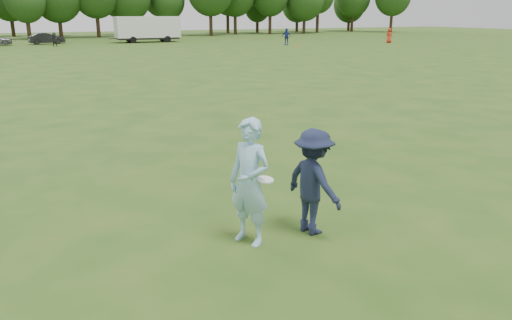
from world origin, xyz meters
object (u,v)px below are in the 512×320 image
object	(u,v)px
field_cone	(297,45)
cargo_trailer	(148,28)
car_f	(47,39)
defender	(313,182)
player_far_b	(286,37)
player_far_c	(389,35)
thrower	(250,182)
player_far_d	(55,39)

from	to	relation	value
field_cone	cargo_trailer	distance (m)	20.17
car_f	defender	bearing A→B (deg)	173.07
player_far_b	player_far_c	bearing A→B (deg)	38.52
defender	player_far_b	bearing A→B (deg)	-40.20
thrower	cargo_trailer	size ratio (longest dim) A/B	0.23
player_far_d	cargo_trailer	xyz separation A→B (m)	(11.50, 3.58, 1.00)
defender	player_far_b	world-z (taller)	player_far_b
thrower	player_far_b	distance (m)	52.53
player_far_b	player_far_d	world-z (taller)	player_far_b
thrower	player_far_b	world-z (taller)	thrower
cargo_trailer	field_cone	bearing A→B (deg)	-49.57
cargo_trailer	car_f	bearing A→B (deg)	173.84
player_far_c	player_far_d	world-z (taller)	player_far_c
player_far_c	car_f	xyz separation A→B (m)	(-38.94, 15.78, -0.23)
player_far_c	car_f	distance (m)	42.01
cargo_trailer	defender	bearing A→B (deg)	-101.51
field_cone	cargo_trailer	size ratio (longest dim) A/B	0.03
player_far_b	cargo_trailer	xyz separation A→B (m)	(-13.17, 12.66, 0.82)
defender	field_cone	size ratio (longest dim) A/B	6.13
player_far_c	cargo_trailer	size ratio (longest dim) A/B	0.20
thrower	car_f	bearing A→B (deg)	152.94
defender	player_far_b	distance (m)	52.06
player_far_c	player_far_b	bearing A→B (deg)	0.34
player_far_b	cargo_trailer	size ratio (longest dim) A/B	0.21
player_far_b	field_cone	bearing A→B (deg)	-46.91
defender	player_far_c	distance (m)	58.52
player_far_c	field_cone	size ratio (longest dim) A/B	6.01
car_f	player_far_d	bearing A→B (deg)	178.84
player_far_d	car_f	distance (m)	4.91
defender	field_cone	bearing A→B (deg)	-41.53
thrower	player_far_d	bearing A→B (deg)	152.32
player_far_c	player_far_d	xyz separation A→B (m)	(-38.43, 10.91, -0.13)
player_far_c	field_cone	xyz separation A→B (m)	(-13.89, -0.82, -0.75)
defender	player_far_c	bearing A→B (deg)	-52.97
thrower	player_far_d	world-z (taller)	thrower
player_far_c	field_cone	distance (m)	13.94
cargo_trailer	player_far_c	bearing A→B (deg)	-28.28
cargo_trailer	thrower	bearing A→B (deg)	-102.62
field_cone	player_far_b	bearing A→B (deg)	87.00
car_f	field_cone	distance (m)	30.05
player_far_b	player_far_c	world-z (taller)	player_far_b
defender	field_cone	xyz separation A→B (m)	(24.91, 42.99, -0.77)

